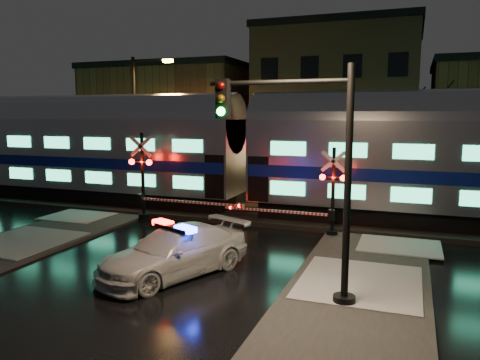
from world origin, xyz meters
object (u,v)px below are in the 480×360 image
Objects in this scene: traffic_light at (309,180)px; police_car at (174,252)px; crossing_signal_right at (324,201)px; crossing_signal_left at (148,185)px; streetlight at (139,116)px.

police_car is at bearing 170.35° from traffic_light.
crossing_signal_left reaches higher than crossing_signal_right.
streetlight is at bearing 152.81° from crossing_signal_right.
crossing_signal_left reaches higher than police_car.
traffic_light is at bearing -83.12° from crossing_signal_right.
crossing_signal_left is at bearing 142.06° from traffic_light.
traffic_light reaches higher than police_car.
traffic_light is (0.85, -7.03, 1.84)m from crossing_signal_right.
streetlight is (-13.89, 13.73, 1.59)m from traffic_light.
police_car is at bearing -52.98° from crossing_signal_left.
crossing_signal_right is 15.06m from streetlight.
traffic_light is 19.60m from streetlight.
traffic_light is at bearing -44.66° from streetlight.
crossing_signal_left is (-8.36, 0.01, 0.20)m from crossing_signal_right.
traffic_light is at bearing -37.39° from crossing_signal_left.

